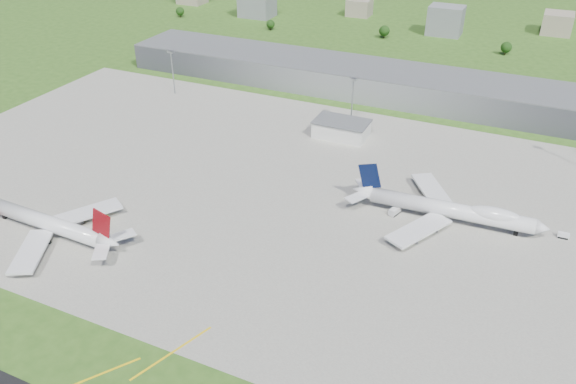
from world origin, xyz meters
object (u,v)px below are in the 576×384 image
at_px(airliner_blue_quad, 450,210).
at_px(airliner_red_twin, 49,224).
at_px(van_white_far, 563,236).
at_px(van_white_near, 395,211).
at_px(tug_yellow, 104,219).

bearing_deg(airliner_blue_quad, airliner_red_twin, -154.68).
bearing_deg(airliner_blue_quad, van_white_far, 6.64).
relative_size(airliner_red_twin, van_white_far, 16.94).
height_order(van_white_near, van_white_far, van_white_near).
relative_size(van_white_near, van_white_far, 1.50).
xyz_separation_m(airliner_red_twin, van_white_far, (173.90, 77.01, -3.93)).
bearing_deg(airliner_blue_quad, van_white_near, -172.32).
distance_m(airliner_red_twin, van_white_far, 190.23).
bearing_deg(van_white_far, airliner_red_twin, -157.52).
relative_size(airliner_blue_quad, van_white_near, 12.21).
bearing_deg(airliner_red_twin, van_white_near, -147.65).
height_order(airliner_blue_quad, van_white_near, airliner_blue_quad).
xyz_separation_m(tug_yellow, van_white_near, (101.39, 51.34, 0.50)).
height_order(airliner_red_twin, tug_yellow, airliner_red_twin).
xyz_separation_m(airliner_blue_quad, van_white_near, (-20.18, -3.65, -3.98)).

